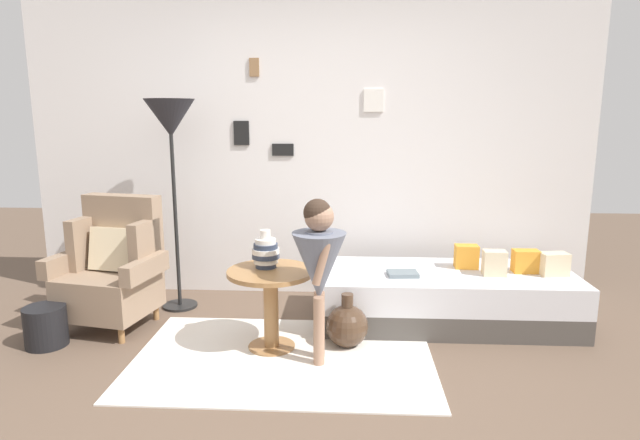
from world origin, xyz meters
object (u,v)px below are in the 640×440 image
object	(u,v)px
armchair	(113,268)
floor_lamp	(171,128)
magazine_basket	(46,326)
side_table	(271,292)
book_on_daybed	(403,274)
person_child	(319,261)
daybed	(446,297)
demijohn_near	(347,325)
vase_striped	(266,252)

from	to	relation	value
armchair	floor_lamp	world-z (taller)	floor_lamp
floor_lamp	magazine_basket	world-z (taller)	floor_lamp
side_table	floor_lamp	xyz separation A→B (m)	(-0.87, 0.75, 1.07)
side_table	magazine_basket	distance (m)	1.58
book_on_daybed	person_child	bearing A→B (deg)	-133.78
daybed	demijohn_near	bearing A→B (deg)	-147.48
person_child	armchair	bearing A→B (deg)	160.73
armchair	person_child	xyz separation A→B (m)	(1.57, -0.55, 0.24)
vase_striped	floor_lamp	bearing A→B (deg)	140.30
armchair	daybed	world-z (taller)	armchair
floor_lamp	book_on_daybed	world-z (taller)	floor_lamp
side_table	demijohn_near	xyz separation A→B (m)	(0.51, 0.06, -0.25)
armchair	daybed	xyz separation A→B (m)	(2.50, 0.18, -0.24)
floor_lamp	person_child	bearing A→B (deg)	-37.87
armchair	book_on_daybed	xyz separation A→B (m)	(2.16, 0.06, -0.02)
person_child	demijohn_near	world-z (taller)	person_child
side_table	demijohn_near	world-z (taller)	side_table
vase_striped	side_table	bearing A→B (deg)	-57.46
daybed	side_table	xyz separation A→B (m)	(-1.26, -0.54, 0.20)
side_table	vase_striped	distance (m)	0.27
armchair	vase_striped	world-z (taller)	armchair
book_on_daybed	magazine_basket	size ratio (longest dim) A/B	0.79
magazine_basket	daybed	bearing A→B (deg)	11.61
daybed	person_child	distance (m)	1.27
daybed	magazine_basket	distance (m)	2.88
vase_striped	demijohn_near	distance (m)	0.75
vase_striped	demijohn_near	size ratio (longest dim) A/B	0.69
armchair	magazine_basket	size ratio (longest dim) A/B	3.46
armchair	side_table	world-z (taller)	armchair
armchair	book_on_daybed	world-z (taller)	armchair
side_table	floor_lamp	distance (m)	1.57
vase_striped	person_child	size ratio (longest dim) A/B	0.24
side_table	armchair	bearing A→B (deg)	163.63
daybed	demijohn_near	xyz separation A→B (m)	(-0.75, -0.48, -0.05)
vase_striped	floor_lamp	world-z (taller)	floor_lamp
daybed	vase_striped	distance (m)	1.46
side_table	book_on_daybed	bearing A→B (deg)	24.74
armchair	vase_striped	distance (m)	1.26
book_on_daybed	magazine_basket	distance (m)	2.53
floor_lamp	book_on_daybed	distance (m)	2.11
armchair	floor_lamp	size ratio (longest dim) A/B	0.58
daybed	person_child	world-z (taller)	person_child
side_table	person_child	bearing A→B (deg)	-29.12
vase_striped	demijohn_near	xyz separation A→B (m)	(0.55, 0.00, -0.51)
armchair	daybed	bearing A→B (deg)	4.01
armchair	side_table	xyz separation A→B (m)	(1.24, -0.36, -0.04)
daybed	floor_lamp	size ratio (longest dim) A/B	1.13
person_child	demijohn_near	xyz separation A→B (m)	(0.18, 0.25, -0.53)
daybed	magazine_basket	xyz separation A→B (m)	(-2.82, -0.58, -0.06)
side_table	demijohn_near	size ratio (longest dim) A/B	1.54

